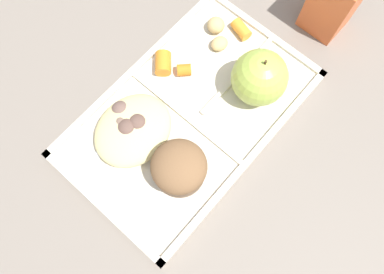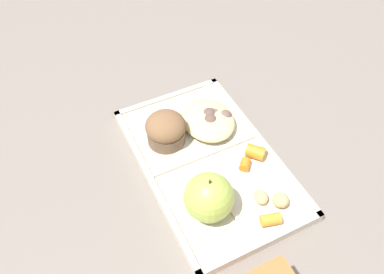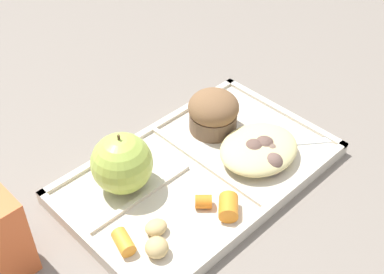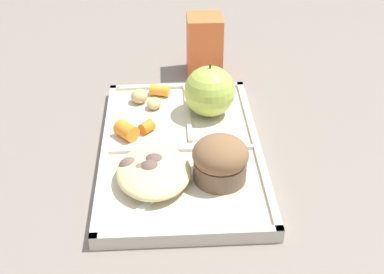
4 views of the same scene
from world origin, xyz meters
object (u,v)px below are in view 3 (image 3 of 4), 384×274
bran_muffin (213,112)px  lunch_tray (200,173)px  green_apple (122,163)px  plastic_fork (274,144)px

bran_muffin → lunch_tray: bearing=-147.4°
green_apple → plastic_fork: bearing=-23.2°
lunch_tray → bran_muffin: bran_muffin is taller
lunch_tray → bran_muffin: (0.08, 0.05, 0.04)m
green_apple → plastic_fork: (0.21, -0.09, -0.04)m
green_apple → plastic_fork: 0.24m
bran_muffin → plastic_fork: size_ratio=0.56×
lunch_tray → plastic_fork: (0.12, -0.04, 0.01)m
green_apple → bran_muffin: bearing=0.0°
lunch_tray → green_apple: green_apple is taller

